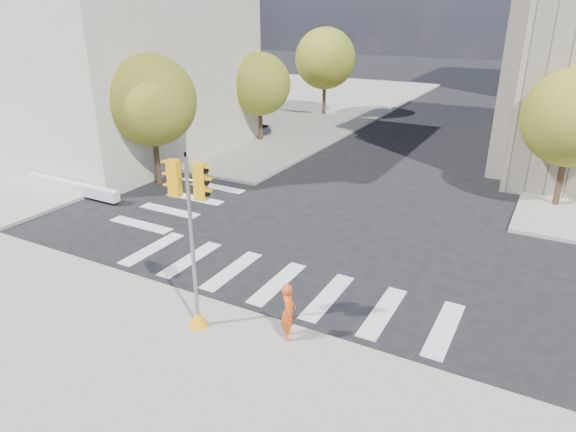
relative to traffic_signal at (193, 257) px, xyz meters
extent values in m
plane|color=black|center=(0.74, 5.33, -2.29)|extent=(160.00, 160.00, 0.00)
cube|color=gray|center=(-19.26, 31.33, -2.21)|extent=(28.00, 40.00, 0.15)
cube|color=beige|center=(-19.26, 13.33, 3.71)|extent=(18.00, 14.00, 12.00)
cylinder|color=#382616|center=(-9.76, 9.33, -1.06)|extent=(0.28, 0.28, 2.45)
sphere|color=#507922|center=(-9.76, 9.33, 1.92)|extent=(4.40, 4.40, 4.40)
cylinder|color=#382616|center=(-9.76, 19.33, -1.20)|extent=(0.28, 0.28, 2.17)
sphere|color=#507922|center=(-9.76, 19.33, 1.48)|extent=(4.00, 4.00, 4.00)
cylinder|color=#382616|center=(-9.76, 29.33, -0.98)|extent=(0.28, 0.28, 2.62)
sphere|color=#507922|center=(-9.76, 29.33, 2.26)|extent=(4.80, 4.80, 4.80)
cylinder|color=#382616|center=(8.24, 15.33, -1.10)|extent=(0.28, 0.28, 2.38)
sphere|color=#507922|center=(8.24, 15.33, 1.77)|extent=(4.20, 4.20, 4.20)
cylinder|color=#382616|center=(8.24, 27.33, -1.03)|extent=(0.28, 0.28, 2.52)
cylinder|color=#382616|center=(8.24, 39.33, -1.15)|extent=(0.28, 0.28, 2.27)
cone|color=#F5A40C|center=(0.00, 0.00, -1.89)|extent=(0.56, 0.56, 0.50)
cylinder|color=gray|center=(0.00, 0.00, 0.31)|extent=(0.11, 0.11, 4.89)
cylinder|color=black|center=(0.00, 0.00, 2.80)|extent=(0.07, 0.07, 0.12)
cylinder|color=gray|center=(0.00, 0.00, 2.15)|extent=(0.90, 0.17, 0.06)
cube|color=#F5A40C|center=(-0.38, -0.05, 2.15)|extent=(0.32, 0.25, 0.95)
cube|color=#F5A40C|center=(0.38, 0.05, 2.15)|extent=(0.32, 0.25, 0.95)
imported|color=#E65015|center=(2.46, 0.73, -1.33)|extent=(0.62, 0.71, 1.62)
cube|color=silver|center=(-12.26, 6.02, -1.89)|extent=(6.00, 0.45, 0.50)
camera|label=1|loc=(7.99, -9.43, 6.14)|focal=32.00mm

